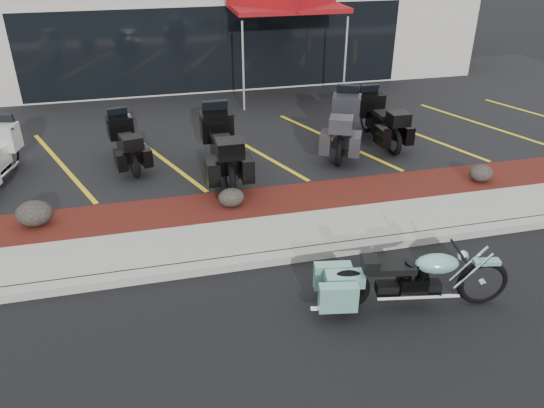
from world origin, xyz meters
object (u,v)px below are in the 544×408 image
object	(u,v)px
popup_canopy	(282,1)
touring_white	(7,141)
hero_cruiser	(483,276)
traffic_cone	(213,121)

from	to	relation	value
popup_canopy	touring_white	bearing A→B (deg)	-172.55
hero_cruiser	touring_white	xyz separation A→B (m)	(-7.63, 6.56, 0.30)
touring_white	popup_canopy	distance (m)	8.87
hero_cruiser	popup_canopy	size ratio (longest dim) A/B	0.66
hero_cruiser	traffic_cone	world-z (taller)	hero_cruiser
hero_cruiser	popup_canopy	world-z (taller)	popup_canopy
touring_white	hero_cruiser	bearing A→B (deg)	-116.88
touring_white	traffic_cone	world-z (taller)	touring_white
traffic_cone	hero_cruiser	bearing A→B (deg)	-70.35
hero_cruiser	touring_white	distance (m)	10.07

